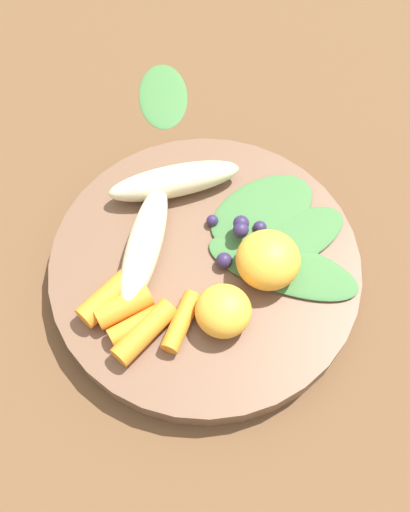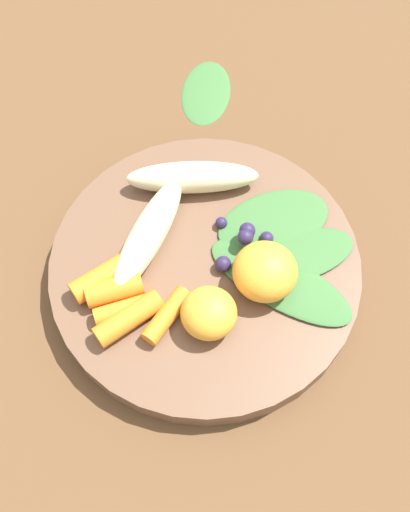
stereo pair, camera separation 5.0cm
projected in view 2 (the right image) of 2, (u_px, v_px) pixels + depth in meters
The scene contains 17 objects.
ground_plane at pixel (205, 275), 0.53m from camera, with size 2.40×2.40×0.00m, color brown.
bowl at pixel (205, 268), 0.52m from camera, with size 0.27×0.27×0.03m, color brown.
banana_peeled_left at pixel (150, 232), 0.50m from camera, with size 0.12×0.03×0.03m, color beige.
banana_peeled_right at pixel (192, 177), 0.53m from camera, with size 0.12×0.03×0.03m, color beige.
orange_segment_near at pixel (265, 271), 0.48m from camera, with size 0.05×0.05×0.04m, color #F4A833.
orange_segment_far at pixel (209, 313), 0.46m from camera, with size 0.04×0.04×0.03m, color #F4A833.
carrot_front at pixel (108, 274), 0.49m from camera, with size 0.02×0.02×0.06m, color orange.
carrot_mid_left at pixel (114, 290), 0.48m from camera, with size 0.02×0.02×0.05m, color orange.
carrot_mid_right at pixel (124, 309), 0.48m from camera, with size 0.02×0.02×0.05m, color orange.
carrot_rear at pixel (129, 318), 0.47m from camera, with size 0.02×0.02×0.06m, color orange.
carrot_small at pixel (167, 315), 0.47m from camera, with size 0.02×0.02×0.05m, color orange.
blueberry_pile at pixel (243, 241), 0.50m from camera, with size 0.05×0.06×0.02m.
coconut_shred_patch at pixel (269, 254), 0.51m from camera, with size 0.04×0.04×0.00m, color white.
kale_leaf_left at pixel (280, 281), 0.49m from camera, with size 0.13×0.05×0.01m, color #3D7038.
kale_leaf_right at pixel (298, 256), 0.50m from camera, with size 0.10×0.05×0.01m, color #3D7038.
kale_leaf_rear at pixel (274, 222), 0.52m from camera, with size 0.10×0.06×0.01m, color #3D7038.
kale_leaf_stray at pixel (206, 91), 0.63m from camera, with size 0.09×0.05×0.01m, color #3D7038.
Camera 2 is at (0.22, 0.09, 0.47)m, focal length 41.60 mm.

